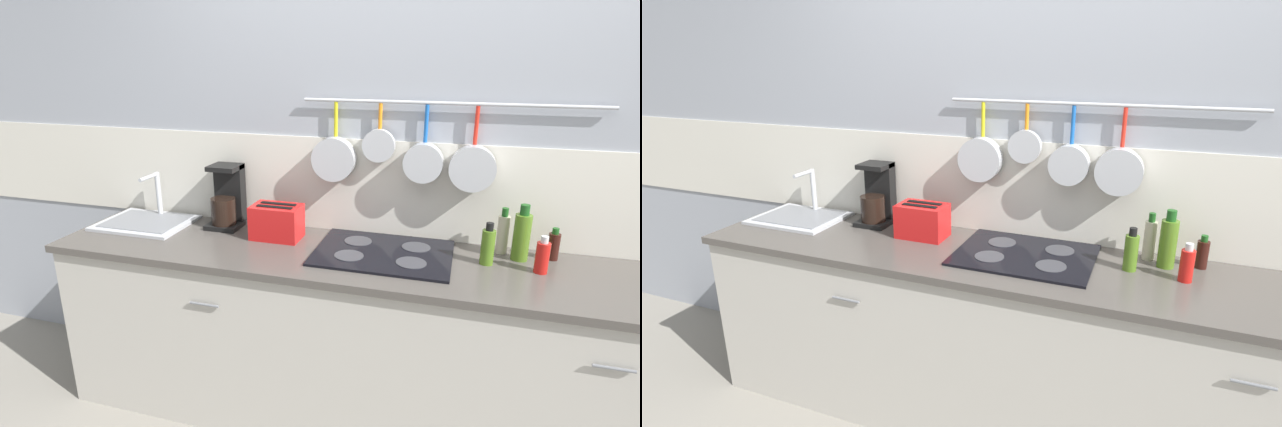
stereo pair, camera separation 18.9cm
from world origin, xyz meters
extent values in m
cube|color=#999EA8|center=(0.00, 0.35, 1.30)|extent=(7.20, 0.06, 2.60)
cube|color=silver|center=(0.00, 0.34, 1.12)|extent=(7.20, 0.07, 0.47)
cylinder|color=#B7BABF|center=(0.15, 0.29, 1.54)|extent=(1.35, 0.02, 0.02)
cylinder|color=gold|center=(-0.37, 0.29, 1.45)|extent=(0.02, 0.02, 0.16)
cylinder|color=#B7BABF|center=(-0.37, 0.26, 1.26)|extent=(0.21, 0.07, 0.21)
cylinder|color=orange|center=(-0.16, 0.29, 1.47)|extent=(0.02, 0.02, 0.12)
cylinder|color=#B7BABF|center=(-0.16, 0.27, 1.34)|extent=(0.15, 0.04, 0.15)
cylinder|color=#1959B2|center=(0.05, 0.29, 1.45)|extent=(0.02, 0.02, 0.17)
cylinder|color=#B7BABF|center=(0.05, 0.26, 1.27)|extent=(0.18, 0.07, 0.18)
cylinder|color=red|center=(0.27, 0.29, 1.45)|extent=(0.02, 0.02, 0.17)
cylinder|color=#B7BABF|center=(0.27, 0.25, 1.26)|extent=(0.20, 0.07, 0.20)
cube|color=#B7B2A8|center=(0.00, 0.00, 0.42)|extent=(3.24, 0.57, 0.85)
cylinder|color=slate|center=(-0.81, -0.30, 0.69)|extent=(0.14, 0.01, 0.01)
cylinder|color=slate|center=(0.81, -0.30, 0.69)|extent=(0.14, 0.01, 0.01)
cube|color=#4C4742|center=(0.00, 0.00, 0.87)|extent=(3.28, 0.61, 0.03)
cube|color=#B7BABF|center=(-1.36, 0.10, 0.89)|extent=(0.47, 0.37, 0.01)
cube|color=slate|center=(-1.36, 0.10, 0.90)|extent=(0.40, 0.30, 0.00)
cylinder|color=#B7BABF|center=(-1.36, 0.24, 1.01)|extent=(0.03, 0.03, 0.25)
cylinder|color=#B7BABF|center=(-1.36, 0.17, 1.12)|extent=(0.02, 0.15, 0.02)
cube|color=black|center=(-0.93, 0.19, 0.89)|extent=(0.17, 0.19, 0.02)
cube|color=black|center=(-0.93, 0.25, 1.04)|extent=(0.15, 0.07, 0.32)
cylinder|color=black|center=(-0.93, 0.17, 0.97)|extent=(0.13, 0.13, 0.14)
cube|color=black|center=(-0.93, 0.21, 1.20)|extent=(0.15, 0.14, 0.02)
cube|color=red|center=(-0.62, 0.11, 0.97)|extent=(0.24, 0.16, 0.17)
cube|color=black|center=(-0.62, 0.08, 1.05)|extent=(0.18, 0.03, 0.00)
cube|color=black|center=(-0.62, 0.14, 1.05)|extent=(0.18, 0.03, 0.00)
cube|color=black|center=(-0.75, 0.11, 1.00)|extent=(0.02, 0.02, 0.02)
cube|color=black|center=(-0.08, 0.06, 0.89)|extent=(0.61, 0.47, 0.01)
cylinder|color=#38383D|center=(-0.22, -0.04, 0.90)|extent=(0.13, 0.13, 0.00)
cylinder|color=#38383D|center=(0.06, -0.04, 0.90)|extent=(0.13, 0.13, 0.00)
cylinder|color=#38383D|center=(-0.22, 0.15, 0.90)|extent=(0.13, 0.13, 0.00)
cylinder|color=#38383D|center=(0.06, 0.15, 0.90)|extent=(0.13, 0.13, 0.00)
cylinder|color=#4C721E|center=(0.36, 0.08, 0.96)|extent=(0.06, 0.06, 0.15)
cylinder|color=black|center=(0.36, 0.08, 1.05)|extent=(0.03, 0.03, 0.03)
cylinder|color=#BFB799|center=(0.43, 0.23, 0.97)|extent=(0.05, 0.05, 0.17)
cylinder|color=#194C19|center=(0.43, 0.23, 1.08)|extent=(0.03, 0.03, 0.04)
cylinder|color=#4C721E|center=(0.50, 0.17, 0.99)|extent=(0.07, 0.07, 0.21)
cylinder|color=#194C19|center=(0.50, 0.17, 1.11)|extent=(0.04, 0.04, 0.05)
cylinder|color=red|center=(0.58, 0.05, 0.95)|extent=(0.05, 0.05, 0.13)
cylinder|color=beige|center=(0.58, 0.05, 1.03)|extent=(0.03, 0.03, 0.03)
cylinder|color=#33140F|center=(0.64, 0.21, 0.94)|extent=(0.05, 0.05, 0.12)
cylinder|color=#194C19|center=(0.64, 0.21, 1.02)|extent=(0.03, 0.03, 0.03)
camera|label=1|loc=(0.25, -2.03, 1.76)|focal=28.00mm
camera|label=2|loc=(0.43, -1.97, 1.76)|focal=28.00mm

